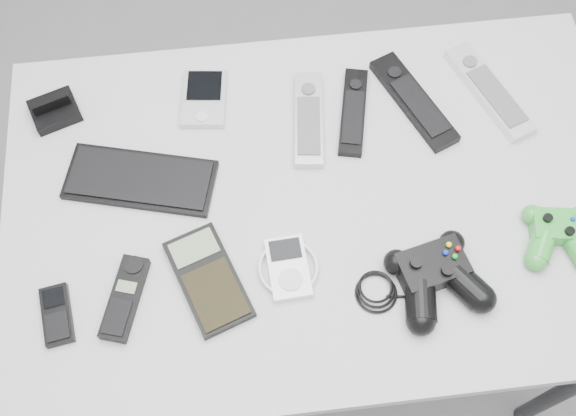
{
  "coord_description": "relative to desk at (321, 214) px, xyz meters",
  "views": [
    {
      "loc": [
        -0.03,
        -0.5,
        1.85
      ],
      "look_at": [
        0.03,
        0.02,
        0.79
      ],
      "focal_mm": 42.0,
      "sensor_mm": 36.0,
      "label": 1
    }
  ],
  "objects": [
    {
      "name": "remote_black_a",
      "position": [
        0.08,
        0.17,
        0.08
      ],
      "size": [
        0.09,
        0.2,
        0.02
      ],
      "primitive_type": "cube",
      "rotation": [
        0.0,
        0.0,
        -0.23
      ],
      "color": "black",
      "rests_on": "desk"
    },
    {
      "name": "controller_black",
      "position": [
        0.16,
        -0.18,
        0.09
      ],
      "size": [
        0.3,
        0.23,
        0.05
      ],
      "primitive_type": null,
      "rotation": [
        0.0,
        0.0,
        0.23
      ],
      "color": "black",
      "rests_on": "desk"
    },
    {
      "name": "controller_green",
      "position": [
        0.39,
        -0.13,
        0.09
      ],
      "size": [
        0.15,
        0.15,
        0.04
      ],
      "primitive_type": null,
      "rotation": [
        0.0,
        0.0,
        -0.16
      ],
      "color": "#227D22",
      "rests_on": "desk"
    },
    {
      "name": "remote_silver_b",
      "position": [
        0.35,
        0.19,
        0.08
      ],
      "size": [
        0.13,
        0.24,
        0.02
      ],
      "primitive_type": "cube",
      "rotation": [
        0.0,
        0.0,
        0.36
      ],
      "color": "silver",
      "rests_on": "desk"
    },
    {
      "name": "pda_keyboard",
      "position": [
        -0.33,
        0.07,
        0.08
      ],
      "size": [
        0.29,
        0.18,
        0.02
      ],
      "primitive_type": "cube",
      "rotation": [
        0.0,
        0.0,
        -0.26
      ],
      "color": "black",
      "rests_on": "desk"
    },
    {
      "name": "cordless_handset",
      "position": [
        -0.36,
        -0.15,
        0.08
      ],
      "size": [
        0.09,
        0.15,
        0.02
      ],
      "primitive_type": "cube",
      "rotation": [
        0.0,
        0.0,
        -0.31
      ],
      "color": "black",
      "rests_on": "desk"
    },
    {
      "name": "mobile_phone",
      "position": [
        -0.47,
        -0.17,
        0.08
      ],
      "size": [
        0.06,
        0.11,
        0.02
      ],
      "primitive_type": "cube",
      "rotation": [
        0.0,
        0.0,
        0.16
      ],
      "color": "black",
      "rests_on": "desk"
    },
    {
      "name": "remote_silver_a",
      "position": [
        -0.0,
        0.16,
        0.08
      ],
      "size": [
        0.08,
        0.21,
        0.02
      ],
      "primitive_type": "cube",
      "rotation": [
        0.0,
        0.0,
        -0.12
      ],
      "color": "#B8B7BF",
      "rests_on": "desk"
    },
    {
      "name": "mp3_player",
      "position": [
        -0.08,
        -0.13,
        0.08
      ],
      "size": [
        0.11,
        0.12,
        0.02
      ],
      "primitive_type": "cube",
      "rotation": [
        0.0,
        0.0,
        0.05
      ],
      "color": "white",
      "rests_on": "desk"
    },
    {
      "name": "desk",
      "position": [
        0.0,
        0.0,
        0.0
      ],
      "size": [
        1.15,
        0.74,
        0.77
      ],
      "color": "gray",
      "rests_on": "floor"
    },
    {
      "name": "dock_bracket",
      "position": [
        -0.48,
        0.24,
        0.09
      ],
      "size": [
        0.11,
        0.1,
        0.05
      ],
      "primitive_type": "cube",
      "rotation": [
        0.0,
        0.0,
        0.34
      ],
      "color": "black",
      "rests_on": "desk"
    },
    {
      "name": "calculator",
      "position": [
        -0.21,
        -0.14,
        0.08
      ],
      "size": [
        0.15,
        0.21,
        0.02
      ],
      "primitive_type": "cube",
      "rotation": [
        0.0,
        0.0,
        0.34
      ],
      "color": "black",
      "rests_on": "desk"
    },
    {
      "name": "remote_black_b",
      "position": [
        0.2,
        0.18,
        0.08
      ],
      "size": [
        0.14,
        0.23,
        0.02
      ],
      "primitive_type": "cube",
      "rotation": [
        0.0,
        0.0,
        0.4
      ],
      "color": "black",
      "rests_on": "desk"
    },
    {
      "name": "floor",
      "position": [
        -0.09,
        -0.04,
        -0.7
      ],
      "size": [
        3.5,
        3.5,
        0.0
      ],
      "primitive_type": "plane",
      "color": "slate",
      "rests_on": "ground"
    },
    {
      "name": "pda",
      "position": [
        -0.2,
        0.24,
        0.08
      ],
      "size": [
        0.1,
        0.14,
        0.02
      ],
      "primitive_type": "cube",
      "rotation": [
        0.0,
        0.0,
        -0.12
      ],
      "color": "#B8B7BF",
      "rests_on": "desk"
    }
  ]
}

